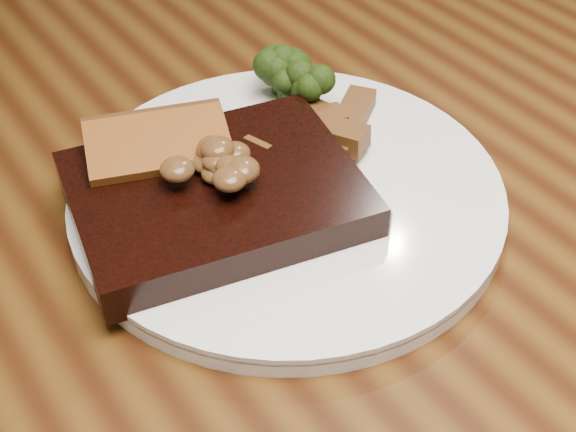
# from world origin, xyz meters

# --- Properties ---
(dining_table) EXTENTS (1.60, 0.90, 0.75)m
(dining_table) POSITION_xyz_m (0.00, 0.00, 0.66)
(dining_table) COLOR #492C0E
(dining_table) RESTS_ON ground
(plate) EXTENTS (0.34, 0.34, 0.01)m
(plate) POSITION_xyz_m (0.01, 0.02, 0.76)
(plate) COLOR white
(plate) RESTS_ON dining_table
(steak) EXTENTS (0.21, 0.18, 0.03)m
(steak) POSITION_xyz_m (-0.05, 0.03, 0.78)
(steak) COLOR black
(steak) RESTS_ON plate
(steak_bone) EXTENTS (0.16, 0.05, 0.02)m
(steak_bone) POSITION_xyz_m (-0.05, -0.03, 0.77)
(steak_bone) COLOR #C0B195
(steak_bone) RESTS_ON plate
(mushroom_pile) EXTENTS (0.07, 0.07, 0.03)m
(mushroom_pile) POSITION_xyz_m (-0.04, 0.03, 0.80)
(mushroom_pile) COLOR brown
(mushroom_pile) RESTS_ON steak
(garlic_bread) EXTENTS (0.11, 0.08, 0.02)m
(garlic_bread) POSITION_xyz_m (-0.06, 0.08, 0.77)
(garlic_bread) COLOR brown
(garlic_bread) RESTS_ON plate
(potato_wedges) EXTENTS (0.11, 0.11, 0.02)m
(potato_wedges) POSITION_xyz_m (0.06, 0.02, 0.77)
(potato_wedges) COLOR brown
(potato_wedges) RESTS_ON plate
(broccoli_cluster) EXTENTS (0.07, 0.07, 0.04)m
(broccoli_cluster) POSITION_xyz_m (0.07, 0.11, 0.78)
(broccoli_cluster) COLOR #233A0D
(broccoli_cluster) RESTS_ON plate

